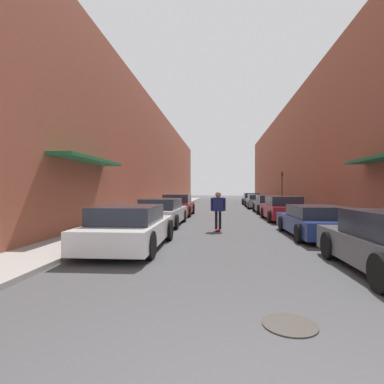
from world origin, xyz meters
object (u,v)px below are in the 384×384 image
at_px(parked_car_left_0, 130,227).
at_px(parked_car_right_4, 258,201).
at_px(parked_car_right_1, 316,221).
at_px(skateboarder, 218,207).
at_px(parked_car_right_3, 268,204).
at_px(parked_car_right_2, 283,209).
at_px(parked_car_right_5, 251,199).
at_px(parked_car_left_1, 162,212).
at_px(manhole_cover, 290,325).
at_px(parked_car_left_2, 178,205).
at_px(traffic_light, 282,185).

xyz_separation_m(parked_car_left_0, parked_car_right_4, (6.13, 19.63, -0.02)).
distance_m(parked_car_right_1, skateboarder, 3.82).
height_order(parked_car_left_0, parked_car_right_3, parked_car_right_3).
xyz_separation_m(parked_car_left_0, parked_car_right_2, (6.16, 8.57, 0.03)).
relative_size(parked_car_left_0, parked_car_right_5, 1.15).
bearing_deg(parked_car_left_1, manhole_cover, -70.38).
height_order(parked_car_right_4, manhole_cover, parked_car_right_4).
bearing_deg(skateboarder, parked_car_right_2, 52.20).
xyz_separation_m(parked_car_left_1, parked_car_left_2, (-0.01, 5.46, 0.05)).
bearing_deg(parked_car_left_0, parked_car_right_4, 72.67).
xyz_separation_m(parked_car_left_2, parked_car_right_4, (6.28, 8.48, -0.07)).
bearing_deg(manhole_cover, parked_car_right_3, 81.94).
relative_size(parked_car_left_0, manhole_cover, 6.46).
height_order(parked_car_left_0, traffic_light, traffic_light).
xyz_separation_m(parked_car_left_1, manhole_cover, (3.70, -10.39, -0.62)).
relative_size(parked_car_left_0, parked_car_right_3, 1.00).
bearing_deg(parked_car_right_2, manhole_cover, -101.09).
distance_m(parked_car_left_1, parked_car_right_2, 6.93).
bearing_deg(manhole_cover, parked_car_left_2, 103.18).
bearing_deg(manhole_cover, parked_car_right_4, 83.98).
height_order(parked_car_right_2, parked_car_right_5, parked_car_right_2).
xyz_separation_m(parked_car_right_4, manhole_cover, (-2.57, -24.33, -0.60)).
bearing_deg(parked_car_right_5, parked_car_right_1, -89.91).
bearing_deg(parked_car_right_2, parked_car_right_1, -90.00).
height_order(parked_car_left_1, parked_car_right_4, parked_car_left_1).
xyz_separation_m(parked_car_right_2, manhole_cover, (-2.60, -13.27, -0.64)).
distance_m(parked_car_left_0, parked_car_right_2, 10.56).
relative_size(parked_car_right_2, manhole_cover, 6.19).
bearing_deg(traffic_light, parked_car_right_5, 112.02).
xyz_separation_m(parked_car_left_0, parked_car_left_2, (-0.15, 11.15, 0.06)).
distance_m(parked_car_left_1, parked_car_right_1, 6.98).
height_order(parked_car_right_3, skateboarder, skateboarder).
relative_size(parked_car_left_1, parked_car_left_2, 1.13).
bearing_deg(parked_car_left_0, parked_car_right_3, 65.88).
bearing_deg(traffic_light, parked_car_right_3, -110.29).
bearing_deg(parked_car_left_0, skateboarder, 56.91).
height_order(parked_car_left_1, traffic_light, traffic_light).
xyz_separation_m(parked_car_right_3, traffic_light, (2.18, 5.91, 1.52)).
xyz_separation_m(parked_car_right_1, parked_car_right_4, (-0.03, 16.93, 0.04)).
relative_size(parked_car_right_1, parked_car_right_2, 1.03).
height_order(parked_car_right_4, traffic_light, traffic_light).
xyz_separation_m(parked_car_left_2, parked_car_right_2, (6.31, -2.58, -0.03)).
xyz_separation_m(parked_car_right_1, skateboarder, (-3.58, 1.26, 0.44)).
distance_m(parked_car_left_2, parked_car_right_2, 6.82).
relative_size(parked_car_right_2, parked_car_right_5, 1.10).
distance_m(parked_car_left_2, parked_car_right_3, 6.86).
relative_size(parked_car_left_1, parked_car_right_4, 1.04).
relative_size(parked_car_right_3, parked_car_right_5, 1.15).
bearing_deg(manhole_cover, parked_car_right_1, 70.63).
height_order(parked_car_right_5, manhole_cover, parked_car_right_5).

